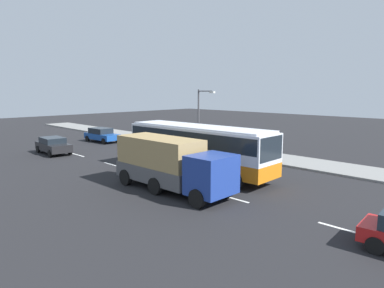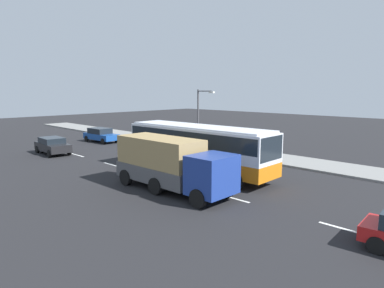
{
  "view_description": "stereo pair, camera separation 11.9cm",
  "coord_description": "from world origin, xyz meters",
  "px_view_note": "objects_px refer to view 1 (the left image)",
  "views": [
    {
      "loc": [
        17.38,
        -16.23,
        5.69
      ],
      "look_at": [
        1.17,
        0.01,
        2.07
      ],
      "focal_mm": 31.86,
      "sensor_mm": 36.0,
      "label": 1
    },
    {
      "loc": [
        17.3,
        -16.31,
        5.69
      ],
      "look_at": [
        1.17,
        0.01,
        2.07
      ],
      "focal_mm": 31.86,
      "sensor_mm": 36.0,
      "label": 2
    }
  ],
  "objects_px": {
    "coach_bus": "(198,144)",
    "street_lamp": "(201,114)",
    "cargo_truck": "(170,163)",
    "car_blue_saloon": "(102,135)",
    "pedestrian_near_curb": "(270,149)",
    "car_black_sedan": "(53,145)"
  },
  "relations": [
    {
      "from": "cargo_truck",
      "to": "pedestrian_near_curb",
      "type": "height_order",
      "value": "cargo_truck"
    },
    {
      "from": "coach_bus",
      "to": "car_blue_saloon",
      "type": "xyz_separation_m",
      "value": [
        -17.89,
        3.07,
        -1.26
      ]
    },
    {
      "from": "cargo_truck",
      "to": "car_black_sedan",
      "type": "xyz_separation_m",
      "value": [
        -16.15,
        0.12,
        -0.82
      ]
    },
    {
      "from": "car_blue_saloon",
      "to": "car_black_sedan",
      "type": "bearing_deg",
      "value": -67.17
    },
    {
      "from": "pedestrian_near_curb",
      "to": "car_blue_saloon",
      "type": "bearing_deg",
      "value": -156.86
    },
    {
      "from": "pedestrian_near_curb",
      "to": "street_lamp",
      "type": "bearing_deg",
      "value": -164.67
    },
    {
      "from": "cargo_truck",
      "to": "pedestrian_near_curb",
      "type": "bearing_deg",
      "value": 90.38
    },
    {
      "from": "coach_bus",
      "to": "car_black_sedan",
      "type": "distance_m",
      "value": 15.08
    },
    {
      "from": "coach_bus",
      "to": "pedestrian_near_curb",
      "type": "relative_size",
      "value": 7.2
    },
    {
      "from": "coach_bus",
      "to": "pedestrian_near_curb",
      "type": "xyz_separation_m",
      "value": [
        1.36,
        6.88,
        -1.02
      ]
    },
    {
      "from": "cargo_truck",
      "to": "car_blue_saloon",
      "type": "distance_m",
      "value": 20.75
    },
    {
      "from": "coach_bus",
      "to": "street_lamp",
      "type": "height_order",
      "value": "street_lamp"
    },
    {
      "from": "cargo_truck",
      "to": "car_black_sedan",
      "type": "height_order",
      "value": "cargo_truck"
    },
    {
      "from": "coach_bus",
      "to": "car_blue_saloon",
      "type": "relative_size",
      "value": 2.48
    },
    {
      "from": "cargo_truck",
      "to": "street_lamp",
      "type": "bearing_deg",
      "value": 124.79
    },
    {
      "from": "car_blue_saloon",
      "to": "pedestrian_near_curb",
      "type": "bearing_deg",
      "value": 8.03
    },
    {
      "from": "coach_bus",
      "to": "cargo_truck",
      "type": "xyz_separation_m",
      "value": [
        1.62,
        -3.95,
        -0.45
      ]
    },
    {
      "from": "car_blue_saloon",
      "to": "pedestrian_near_curb",
      "type": "height_order",
      "value": "pedestrian_near_curb"
    },
    {
      "from": "car_black_sedan",
      "to": "street_lamp",
      "type": "xyz_separation_m",
      "value": [
        8.65,
        10.27,
        2.69
      ]
    },
    {
      "from": "coach_bus",
      "to": "pedestrian_near_curb",
      "type": "distance_m",
      "value": 7.08
    },
    {
      "from": "cargo_truck",
      "to": "street_lamp",
      "type": "xyz_separation_m",
      "value": [
        -7.51,
        10.4,
        1.87
      ]
    },
    {
      "from": "street_lamp",
      "to": "pedestrian_near_curb",
      "type": "bearing_deg",
      "value": 3.37
    }
  ]
}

